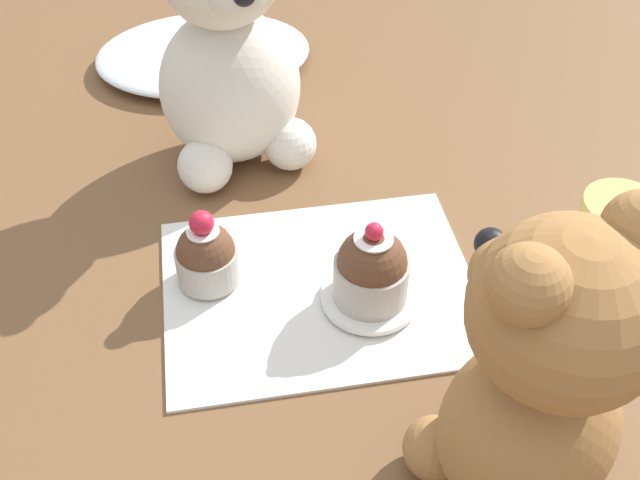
{
  "coord_description": "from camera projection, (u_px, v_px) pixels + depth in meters",
  "views": [
    {
      "loc": [
        -0.07,
        -0.41,
        0.45
      ],
      "look_at": [
        0.0,
        0.0,
        0.06
      ],
      "focal_mm": 42.0,
      "sensor_mm": 36.0,
      "label": 1
    }
  ],
  "objects": [
    {
      "name": "ground_plane",
      "position": [
        320.0,
        290.0,
        0.61
      ],
      "size": [
        4.0,
        4.0,
        0.0
      ],
      "primitive_type": "plane",
      "color": "brown"
    },
    {
      "name": "knitted_placemat",
      "position": [
        320.0,
        287.0,
        0.61
      ],
      "size": [
        0.25,
        0.2,
        0.01
      ],
      "primitive_type": "cube",
      "color": "silver",
      "rests_on": "ground_plane"
    },
    {
      "name": "tulle_cloth",
      "position": [
        204.0,
        53.0,
        0.86
      ],
      "size": [
        0.25,
        0.19,
        0.03
      ],
      "primitive_type": "ellipsoid",
      "color": "white",
      "rests_on": "ground_plane"
    },
    {
      "name": "teddy_bear_cream",
      "position": [
        228.0,
        49.0,
        0.66
      ],
      "size": [
        0.16,
        0.15,
        0.26
      ],
      "rotation": [
        0.0,
        0.0,
        0.24
      ],
      "color": "silver",
      "rests_on": "ground_plane"
    },
    {
      "name": "teddy_bear_tan",
      "position": [
        539.0,
        378.0,
        0.41
      ],
      "size": [
        0.14,
        0.13,
        0.23
      ],
      "rotation": [
        0.0,
        0.0,
        3.51
      ],
      "color": "#A3703D",
      "rests_on": "ground_plane"
    },
    {
      "name": "cupcake_near_cream_bear",
      "position": [
        206.0,
        256.0,
        0.6
      ],
      "size": [
        0.05,
        0.05,
        0.07
      ],
      "color": "#B2ADA3",
      "rests_on": "knitted_placemat"
    },
    {
      "name": "saucer_plate",
      "position": [
        370.0,
        297.0,
        0.59
      ],
      "size": [
        0.08,
        0.08,
        0.01
      ],
      "primitive_type": "cylinder",
      "color": "white",
      "rests_on": "knitted_placemat"
    },
    {
      "name": "cupcake_near_tan_bear",
      "position": [
        372.0,
        269.0,
        0.57
      ],
      "size": [
        0.06,
        0.06,
        0.07
      ],
      "color": "#B2ADA3",
      "rests_on": "saucer_plate"
    },
    {
      "name": "juice_glass",
      "position": [
        611.0,
        241.0,
        0.59
      ],
      "size": [
        0.06,
        0.06,
        0.08
      ],
      "primitive_type": "cylinder",
      "color": "#EADB66",
      "rests_on": "ground_plane"
    }
  ]
}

